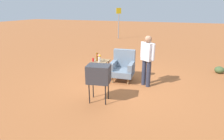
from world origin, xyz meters
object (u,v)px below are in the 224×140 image
(tv_on_stand, at_px, (99,74))
(bottle_tall_amber, at_px, (97,57))
(road_sign, at_px, (119,22))
(soda_can_red, at_px, (93,60))
(flower_vase, at_px, (99,58))
(side_table, at_px, (101,63))
(person_standing, at_px, (147,58))
(armchair, at_px, (123,66))

(tv_on_stand, height_order, bottle_tall_amber, tv_on_stand)
(road_sign, relative_size, bottle_tall_amber, 8.13)
(soda_can_red, bearing_deg, flower_vase, 2.79)
(side_table, distance_m, bottle_tall_amber, 0.28)
(tv_on_stand, height_order, flower_vase, tv_on_stand)
(tv_on_stand, height_order, soda_can_red, tv_on_stand)
(person_standing, xyz_separation_m, road_sign, (-3.99, 9.19, 0.44))
(road_sign, distance_m, flower_vase, 9.57)
(person_standing, bearing_deg, armchair, 165.15)
(person_standing, height_order, bottle_tall_amber, person_standing)
(armchair, relative_size, person_standing, 0.65)
(person_standing, distance_m, bottle_tall_amber, 1.75)
(road_sign, relative_size, soda_can_red, 20.00)
(armchair, relative_size, road_sign, 0.43)
(armchair, relative_size, bottle_tall_amber, 3.53)
(tv_on_stand, distance_m, person_standing, 1.83)
(tv_on_stand, relative_size, flower_vase, 3.89)
(side_table, xyz_separation_m, person_standing, (1.66, -0.12, 0.38))
(armchair, bearing_deg, tv_on_stand, -94.50)
(armchair, height_order, road_sign, road_sign)
(armchair, xyz_separation_m, soda_can_red, (-1.00, -0.31, 0.23))
(armchair, xyz_separation_m, road_sign, (-3.13, 8.97, 0.88))
(armchair, height_order, soda_can_red, armchair)
(side_table, height_order, flower_vase, flower_vase)
(armchair, relative_size, tv_on_stand, 1.03)
(road_sign, bearing_deg, side_table, -75.59)
(armchair, height_order, person_standing, person_standing)
(tv_on_stand, relative_size, road_sign, 0.42)
(tv_on_stand, xyz_separation_m, road_sign, (-2.99, 10.72, 0.60))
(flower_vase, bearing_deg, armchair, 21.10)
(soda_can_red, distance_m, bottle_tall_amber, 0.18)
(side_table, height_order, soda_can_red, soda_can_red)
(tv_on_stand, bearing_deg, person_standing, 56.76)
(road_sign, height_order, soda_can_red, road_sign)
(tv_on_stand, xyz_separation_m, soda_can_red, (-0.86, 1.45, -0.06))
(person_standing, bearing_deg, tv_on_stand, -123.24)
(flower_vase, bearing_deg, tv_on_stand, -66.79)
(tv_on_stand, height_order, road_sign, road_sign)
(person_standing, height_order, road_sign, road_sign)
(tv_on_stand, distance_m, road_sign, 11.14)
(bottle_tall_amber, bearing_deg, person_standing, -1.12)
(flower_vase, bearing_deg, side_table, 99.83)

